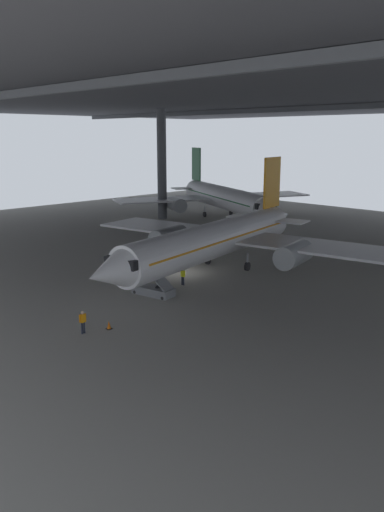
% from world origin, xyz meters
% --- Properties ---
extents(ground_plane, '(110.00, 110.00, 0.00)m').
position_xyz_m(ground_plane, '(0.00, 0.00, 0.00)').
color(ground_plane, gray).
extents(hangar_structure, '(121.00, 99.00, 18.70)m').
position_xyz_m(hangar_structure, '(-0.07, 13.75, 18.07)').
color(hangar_structure, '#4C4F54').
rests_on(hangar_structure, ground_plane).
extents(airplane_main, '(33.89, 34.69, 10.97)m').
position_xyz_m(airplane_main, '(2.48, 2.96, 3.36)').
color(airplane_main, white).
rests_on(airplane_main, ground_plane).
extents(boarding_stairs, '(4.28, 2.13, 4.55)m').
position_xyz_m(boarding_stairs, '(3.65, -6.65, 0.72)').
color(boarding_stairs, slate).
rests_on(boarding_stairs, ground_plane).
extents(crew_worker_near_nose, '(0.24, 0.55, 1.64)m').
position_xyz_m(crew_worker_near_nose, '(6.88, -15.84, 0.93)').
color(crew_worker_near_nose, '#232838').
rests_on(crew_worker_near_nose, ground_plane).
extents(crew_worker_by_stairs, '(0.55, 0.25, 1.60)m').
position_xyz_m(crew_worker_by_stairs, '(3.45, -2.83, 0.91)').
color(crew_worker_by_stairs, '#232838').
rests_on(crew_worker_by_stairs, ground_plane).
extents(airplane_distant, '(33.75, 33.83, 11.23)m').
position_xyz_m(airplane_distant, '(-19.61, 28.95, 3.41)').
color(airplane_distant, white).
rests_on(airplane_distant, ground_plane).
extents(traffic_cone_orange, '(0.36, 0.36, 0.60)m').
position_xyz_m(traffic_cone_orange, '(7.48, -14.10, 0.29)').
color(traffic_cone_orange, black).
rests_on(traffic_cone_orange, ground_plane).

